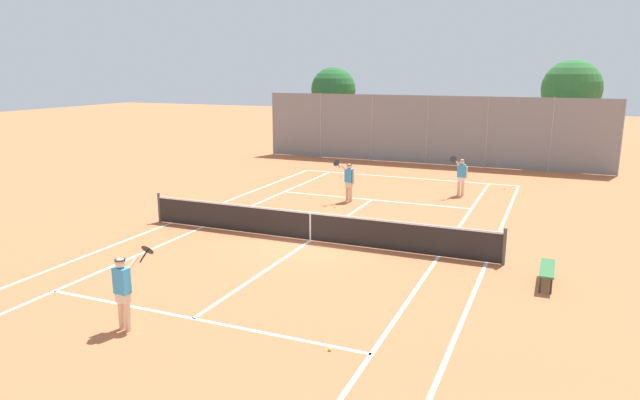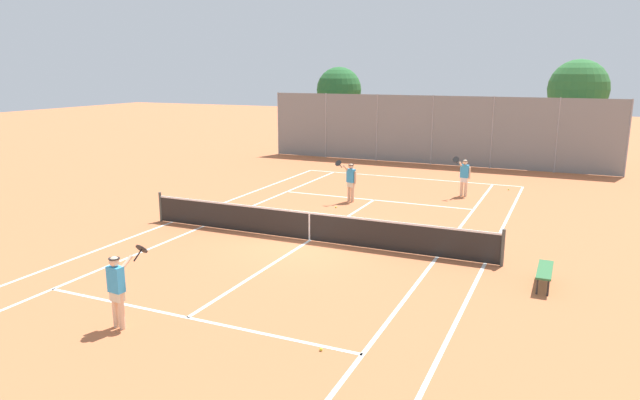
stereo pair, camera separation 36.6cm
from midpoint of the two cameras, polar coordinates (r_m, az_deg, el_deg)
name	(u,v)px [view 2 (the right image)]	position (r m, az deg, el deg)	size (l,w,h in m)	color
ground_plane	(310,241)	(18.39, -0.48, -4.08)	(120.00, 120.00, 0.00)	#BC663D
court_line_markings	(310,240)	(18.39, -0.48, -4.07)	(11.10, 23.90, 0.01)	silver
tennis_net	(309,225)	(18.25, -0.48, -2.55)	(12.00, 0.10, 1.07)	#474C47
player_near_side	(117,287)	(12.77, -18.86, -8.22)	(0.72, 0.72, 1.77)	beige
player_far_left	(351,180)	(23.60, 3.53, 2.03)	(0.81, 0.70, 1.77)	#D8A884
player_far_right	(464,175)	(25.41, 14.63, 2.42)	(0.72, 0.72, 1.77)	beige
loose_tennis_ball_0	(321,349)	(11.53, 1.04, -14.71)	(0.07, 0.07, 0.07)	#D1DB33
loose_tennis_ball_1	(336,207)	(22.68, 2.07, -0.72)	(0.07, 0.07, 0.07)	#D1DB33
loose_tennis_ball_2	(508,189)	(27.44, 18.69, 1.00)	(0.07, 0.07, 0.07)	#D1DB33
courtside_bench	(545,271)	(15.66, 22.19, -6.58)	(0.36, 1.50, 0.47)	#2D6638
back_fence	(432,130)	(33.58, 11.46, 6.86)	(20.06, 0.08, 3.96)	gray
tree_behind_left	(340,92)	(38.56, 2.29, 10.79)	(2.96, 2.96, 5.55)	brown
tree_behind_right	(579,91)	(35.32, 24.74, 9.86)	(3.25, 3.25, 5.95)	brown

